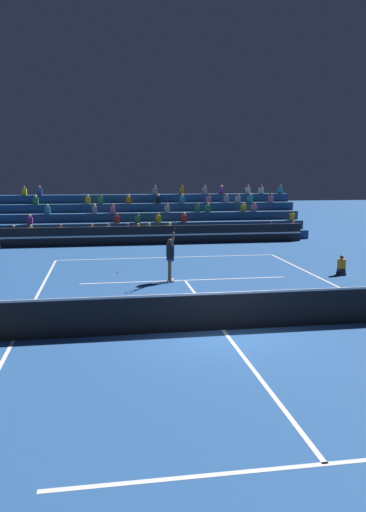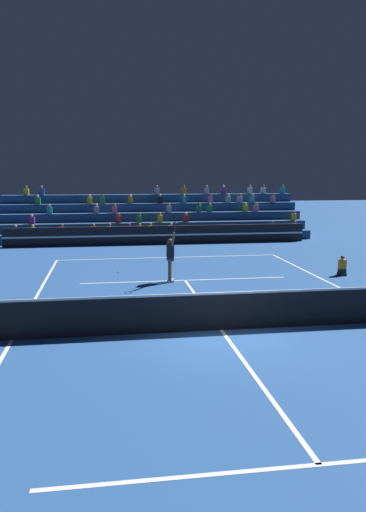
% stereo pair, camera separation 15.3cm
% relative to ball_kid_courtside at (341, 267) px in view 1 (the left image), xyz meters
% --- Properties ---
extents(ground_plane, '(120.00, 120.00, 0.00)m').
position_rel_ball_kid_courtside_xyz_m(ground_plane, '(-6.63, -6.41, -0.33)').
color(ground_plane, '#285699').
extents(court_lines, '(11.10, 23.90, 0.01)m').
position_rel_ball_kid_courtside_xyz_m(court_lines, '(-6.63, -6.41, -0.33)').
color(court_lines, white).
rests_on(court_lines, ground).
extents(tennis_net, '(12.00, 0.10, 1.10)m').
position_rel_ball_kid_courtside_xyz_m(tennis_net, '(-6.63, -6.41, 0.21)').
color(tennis_net, slate).
rests_on(tennis_net, ground).
extents(sponsor_banner_wall, '(18.00, 0.26, 1.10)m').
position_rel_ball_kid_courtside_xyz_m(sponsor_banner_wall, '(-6.63, 10.36, 0.22)').
color(sponsor_banner_wall, black).
rests_on(sponsor_banner_wall, ground).
extents(bleacher_stand, '(19.87, 4.75, 3.38)m').
position_rel_ball_kid_courtside_xyz_m(bleacher_stand, '(-6.62, 14.16, 0.69)').
color(bleacher_stand, navy).
rests_on(bleacher_stand, ground).
extents(ball_kid_courtside, '(0.30, 0.36, 0.84)m').
position_rel_ball_kid_courtside_xyz_m(ball_kid_courtside, '(0.00, 0.00, 0.00)').
color(ball_kid_courtside, black).
rests_on(ball_kid_courtside, ground).
extents(tennis_player, '(0.31, 1.03, 2.47)m').
position_rel_ball_kid_courtside_xyz_m(tennis_player, '(-7.24, -0.18, 0.66)').
color(tennis_player, brown).
rests_on(tennis_player, ground).
extents(tennis_ball, '(0.07, 0.07, 0.07)m').
position_rel_ball_kid_courtside_xyz_m(tennis_ball, '(-9.23, 2.00, -0.30)').
color(tennis_ball, '#C6DB33').
rests_on(tennis_ball, ground).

